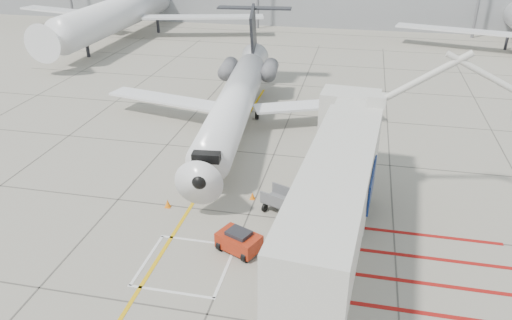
# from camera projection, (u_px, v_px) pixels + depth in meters

# --- Properties ---
(ground_plane) EXTENTS (260.00, 260.00, 0.00)m
(ground_plane) POSITION_uv_depth(u_px,v_px,m) (231.00, 258.00, 24.76)
(ground_plane) COLOR gray
(ground_plane) RESTS_ON ground
(regional_jet) EXTENTS (25.61, 31.02, 7.60)m
(regional_jet) POSITION_uv_depth(u_px,v_px,m) (230.00, 94.00, 35.44)
(regional_jet) COLOR white
(regional_jet) RESTS_ON ground_plane
(jet_bridge) EXTENTS (10.74, 20.07, 7.75)m
(jet_bridge) POSITION_uv_depth(u_px,v_px,m) (334.00, 201.00, 22.10)
(jet_bridge) COLOR silver
(jet_bridge) RESTS_ON ground_plane
(pushback_tug) EXTENTS (2.47, 2.07, 1.23)m
(pushback_tug) POSITION_uv_depth(u_px,v_px,m) (239.00, 240.00, 25.00)
(pushback_tug) COLOR #A2260F
(pushback_tug) RESTS_ON ground_plane
(baggage_cart) EXTENTS (2.53, 2.11, 1.37)m
(baggage_cart) POSITION_uv_depth(u_px,v_px,m) (282.00, 202.00, 28.23)
(baggage_cart) COLOR #5A5B60
(baggage_cart) RESTS_ON ground_plane
(ground_power_unit) EXTENTS (2.36, 1.80, 1.65)m
(ground_power_unit) POSITION_uv_depth(u_px,v_px,m) (342.00, 222.00, 26.09)
(ground_power_unit) COLOR beige
(ground_power_unit) RESTS_ON ground_plane
(cone_nose) EXTENTS (0.35, 0.35, 0.49)m
(cone_nose) POSITION_uv_depth(u_px,v_px,m) (168.00, 203.00, 28.90)
(cone_nose) COLOR orange
(cone_nose) RESTS_ON ground_plane
(cone_side) EXTENTS (0.31, 0.31, 0.43)m
(cone_side) POSITION_uv_depth(u_px,v_px,m) (252.00, 196.00, 29.73)
(cone_side) COLOR orange
(cone_side) RESTS_ON ground_plane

